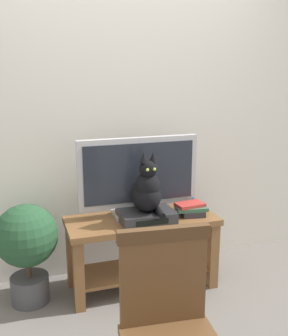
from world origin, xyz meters
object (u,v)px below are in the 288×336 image
at_px(cat, 147,190).
at_px(potted_plant, 27,244).
at_px(tv, 139,175).
at_px(media_box, 146,215).
at_px(book_stack, 191,209).
at_px(wooden_chair, 169,324).
at_px(tv_stand, 142,240).

height_order(cat, potted_plant, cat).
distance_m(tv, potted_plant, 0.93).
height_order(media_box, potted_plant, potted_plant).
distance_m(cat, potted_plant, 0.92).
relative_size(media_box, book_stack, 1.56).
height_order(wooden_chair, potted_plant, wooden_chair).
relative_size(tv, wooden_chair, 0.93).
relative_size(tv_stand, cat, 2.55).
relative_size(tv, cat, 2.07).
xyz_separation_m(media_box, wooden_chair, (-0.29, -1.21, -0.03)).
xyz_separation_m(tv, cat, (0.02, -0.15, -0.07)).
relative_size(wooden_chair, potted_plant, 1.33).
xyz_separation_m(media_box, cat, (0.00, -0.02, 0.20)).
bearing_deg(media_box, book_stack, -0.11).
height_order(media_box, wooden_chair, wooden_chair).
bearing_deg(potted_plant, tv_stand, -3.21).
height_order(cat, book_stack, cat).
xyz_separation_m(tv, book_stack, (0.37, -0.13, -0.26)).
bearing_deg(tv_stand, book_stack, -8.59).
relative_size(tv_stand, wooden_chair, 1.15).
bearing_deg(wooden_chair, cat, 76.13).
bearing_deg(media_box, potted_plant, 173.10).
relative_size(tv_stand, media_box, 2.85).
xyz_separation_m(tv, wooden_chair, (-0.28, -1.34, -0.29)).
distance_m(cat, wooden_chair, 1.25).
relative_size(tv, book_stack, 3.61).
bearing_deg(potted_plant, wooden_chair, -67.42).
relative_size(tv_stand, book_stack, 4.43).
xyz_separation_m(book_stack, potted_plant, (-1.20, 0.10, -0.16)).
xyz_separation_m(cat, book_stack, (0.36, 0.02, -0.19)).
distance_m(tv, media_box, 0.30).
distance_m(tv_stand, wooden_chair, 1.31).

